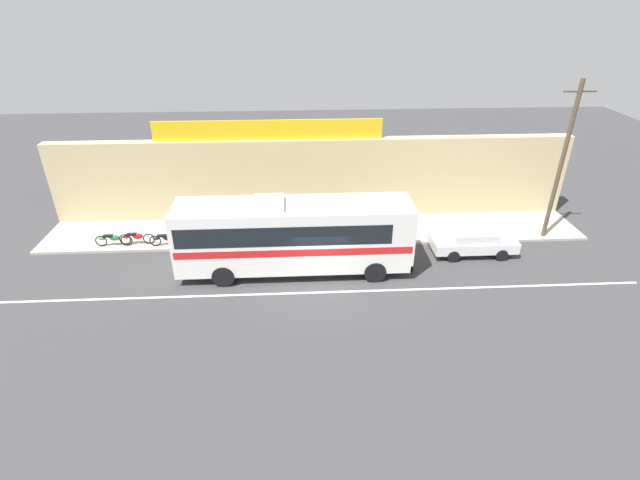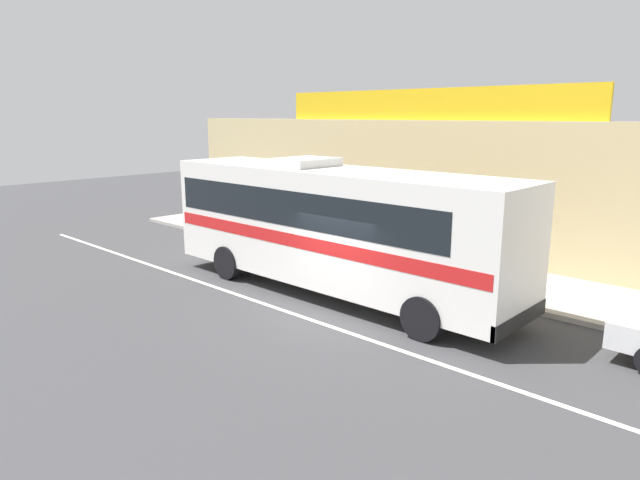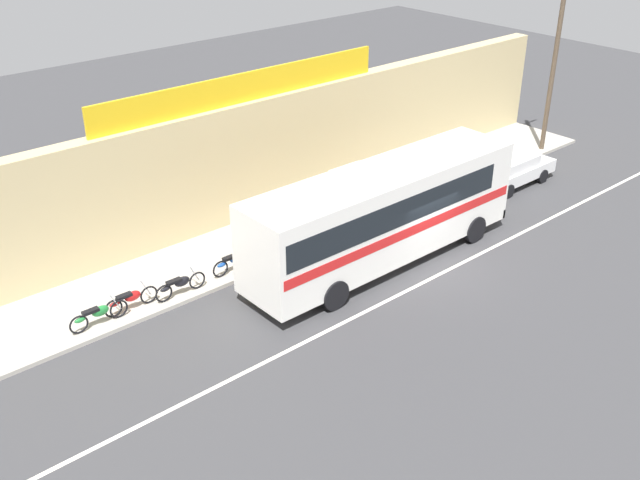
{
  "view_description": "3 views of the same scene",
  "coord_description": "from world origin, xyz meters",
  "px_view_note": "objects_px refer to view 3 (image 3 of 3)",
  "views": [
    {
      "loc": [
        -1.0,
        -18.46,
        12.38
      ],
      "look_at": [
        0.1,
        1.89,
        1.28
      ],
      "focal_mm": 26.25,
      "sensor_mm": 36.0,
      "label": 1
    },
    {
      "loc": [
        9.16,
        -10.29,
        5.0
      ],
      "look_at": [
        -1.85,
        1.37,
        1.42
      ],
      "focal_mm": 31.67,
      "sensor_mm": 36.0,
      "label": 2
    },
    {
      "loc": [
        -18.12,
        -14.99,
        13.27
      ],
      "look_at": [
        -3.51,
        1.88,
        1.42
      ],
      "focal_mm": 41.56,
      "sensor_mm": 36.0,
      "label": 3
    }
  ],
  "objects_px": {
    "pedestrian_far_right": "(337,191)",
    "motorcycle_green": "(98,314)",
    "intercity_bus": "(382,211)",
    "motorcycle_black": "(130,299)",
    "utility_pole": "(554,61)",
    "motorcycle_purple": "(180,284)",
    "parked_car": "(510,169)",
    "motorcycle_orange": "(234,260)"
  },
  "relations": [
    {
      "from": "pedestrian_far_right",
      "to": "motorcycle_green",
      "type": "bearing_deg",
      "value": -174.05
    },
    {
      "from": "intercity_bus",
      "to": "pedestrian_far_right",
      "type": "xyz_separation_m",
      "value": [
        1.41,
        3.87,
        -0.96
      ]
    },
    {
      "from": "motorcycle_black",
      "to": "pedestrian_far_right",
      "type": "relative_size",
      "value": 1.12
    },
    {
      "from": "motorcycle_black",
      "to": "motorcycle_green",
      "type": "bearing_deg",
      "value": -173.99
    },
    {
      "from": "utility_pole",
      "to": "motorcycle_purple",
      "type": "xyz_separation_m",
      "value": [
        -20.64,
        -0.05,
        -3.92
      ]
    },
    {
      "from": "parked_car",
      "to": "motorcycle_purple",
      "type": "height_order",
      "value": "parked_car"
    },
    {
      "from": "intercity_bus",
      "to": "motorcycle_orange",
      "type": "height_order",
      "value": "intercity_bus"
    },
    {
      "from": "pedestrian_far_right",
      "to": "parked_car",
      "type": "bearing_deg",
      "value": -18.43
    },
    {
      "from": "motorcycle_purple",
      "to": "motorcycle_green",
      "type": "xyz_separation_m",
      "value": [
        -2.84,
        0.13,
        0.0
      ]
    },
    {
      "from": "utility_pole",
      "to": "motorcycle_orange",
      "type": "xyz_separation_m",
      "value": [
        -18.36,
        0.07,
        -3.92
      ]
    },
    {
      "from": "intercity_bus",
      "to": "pedestrian_far_right",
      "type": "relative_size",
      "value": 6.69
    },
    {
      "from": "intercity_bus",
      "to": "motorcycle_black",
      "type": "bearing_deg",
      "value": 161.22
    },
    {
      "from": "utility_pole",
      "to": "pedestrian_far_right",
      "type": "distance_m",
      "value": 13.02
    },
    {
      "from": "motorcycle_orange",
      "to": "motorcycle_black",
      "type": "distance_m",
      "value": 3.95
    },
    {
      "from": "motorcycle_green",
      "to": "motorcycle_orange",
      "type": "bearing_deg",
      "value": -0.17
    },
    {
      "from": "motorcycle_green",
      "to": "intercity_bus",
      "type": "bearing_deg",
      "value": -15.92
    },
    {
      "from": "utility_pole",
      "to": "motorcycle_purple",
      "type": "relative_size",
      "value": 4.45
    },
    {
      "from": "motorcycle_purple",
      "to": "parked_car",
      "type": "bearing_deg",
      "value": -4.86
    },
    {
      "from": "motorcycle_purple",
      "to": "motorcycle_orange",
      "type": "xyz_separation_m",
      "value": [
        2.28,
        0.12,
        0.0
      ]
    },
    {
      "from": "parked_car",
      "to": "pedestrian_far_right",
      "type": "distance_m",
      "value": 8.37
    },
    {
      "from": "motorcycle_purple",
      "to": "motorcycle_orange",
      "type": "relative_size",
      "value": 1.01
    },
    {
      "from": "intercity_bus",
      "to": "motorcycle_orange",
      "type": "relative_size",
      "value": 5.94
    },
    {
      "from": "motorcycle_black",
      "to": "pedestrian_far_right",
      "type": "distance_m",
      "value": 9.86
    },
    {
      "from": "motorcycle_purple",
      "to": "motorcycle_green",
      "type": "distance_m",
      "value": 2.84
    },
    {
      "from": "motorcycle_black",
      "to": "parked_car",
      "type": "bearing_deg",
      "value": -5.24
    },
    {
      "from": "intercity_bus",
      "to": "parked_car",
      "type": "distance_m",
      "value": 9.52
    },
    {
      "from": "parked_car",
      "to": "utility_pole",
      "type": "bearing_deg",
      "value": 17.25
    },
    {
      "from": "parked_car",
      "to": "motorcycle_orange",
      "type": "distance_m",
      "value": 13.87
    },
    {
      "from": "intercity_bus",
      "to": "utility_pole",
      "type": "height_order",
      "value": "utility_pole"
    },
    {
      "from": "intercity_bus",
      "to": "utility_pole",
      "type": "xyz_separation_m",
      "value": [
        13.92,
        2.65,
        2.42
      ]
    },
    {
      "from": "intercity_bus",
      "to": "motorcycle_purple",
      "type": "xyz_separation_m",
      "value": [
        -6.72,
        2.59,
        -1.5
      ]
    },
    {
      "from": "intercity_bus",
      "to": "parked_car",
      "type": "height_order",
      "value": "intercity_bus"
    },
    {
      "from": "intercity_bus",
      "to": "motorcycle_black",
      "type": "height_order",
      "value": "intercity_bus"
    },
    {
      "from": "intercity_bus",
      "to": "motorcycle_green",
      "type": "xyz_separation_m",
      "value": [
        -9.56,
        2.73,
        -1.5
      ]
    },
    {
      "from": "intercity_bus",
      "to": "utility_pole",
      "type": "distance_m",
      "value": 14.37
    },
    {
      "from": "parked_car",
      "to": "motorcycle_purple",
      "type": "xyz_separation_m",
      "value": [
        -16.07,
        1.37,
        -0.17
      ]
    },
    {
      "from": "utility_pole",
      "to": "motorcycle_black",
      "type": "relative_size",
      "value": 4.49
    },
    {
      "from": "utility_pole",
      "to": "pedestrian_far_right",
      "type": "height_order",
      "value": "utility_pole"
    },
    {
      "from": "motorcycle_purple",
      "to": "motorcycle_black",
      "type": "xyz_separation_m",
      "value": [
        -1.67,
        0.26,
        0.0
      ]
    },
    {
      "from": "motorcycle_orange",
      "to": "pedestrian_far_right",
      "type": "relative_size",
      "value": 1.13
    },
    {
      "from": "motorcycle_orange",
      "to": "motorcycle_black",
      "type": "relative_size",
      "value": 1.0
    },
    {
      "from": "utility_pole",
      "to": "motorcycle_black",
      "type": "distance_m",
      "value": 22.65
    }
  ]
}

